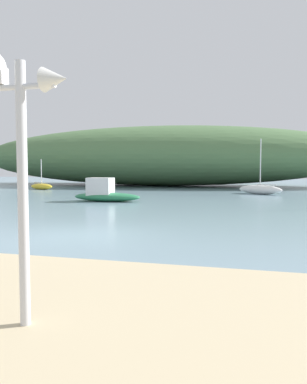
% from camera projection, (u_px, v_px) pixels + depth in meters
% --- Properties ---
extents(ground_plane, '(120.00, 120.00, 0.00)m').
position_uv_depth(ground_plane, '(76.00, 235.00, 11.72)').
color(ground_plane, '#7A99A8').
extents(distant_hill, '(43.57, 14.16, 6.51)m').
position_uv_depth(distant_hill, '(158.00, 156.00, 43.07)').
color(distant_hill, '#517547').
rests_on(distant_hill, ground).
extents(mast_structure, '(1.26, 0.48, 3.22)m').
position_uv_depth(mast_structure, '(3.00, 100.00, 4.47)').
color(mast_structure, silver).
rests_on(mast_structure, beach_sand).
extents(sailboat_east_reach, '(2.54, 1.35, 2.76)m').
position_uv_depth(sailboat_east_reach, '(42.00, 186.00, 35.29)').
color(sailboat_east_reach, gold).
rests_on(sailboat_east_reach, ground).
extents(sailboat_inner_mooring, '(3.58, 2.65, 4.15)m').
position_uv_depth(sailboat_inner_mooring, '(260.00, 189.00, 29.24)').
color(sailboat_inner_mooring, white).
rests_on(sailboat_inner_mooring, ground).
extents(motorboat_mid_channel, '(4.13, 1.44, 1.41)m').
position_uv_depth(motorboat_mid_channel, '(105.00, 193.00, 23.19)').
color(motorboat_mid_channel, '#287A4C').
rests_on(motorboat_mid_channel, ground).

